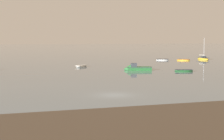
{
  "coord_description": "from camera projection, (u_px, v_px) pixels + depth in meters",
  "views": [
    {
      "loc": [
        -13.28,
        -41.72,
        7.12
      ],
      "look_at": [
        7.95,
        26.53,
        0.68
      ],
      "focal_mm": 56.32,
      "sensor_mm": 36.0,
      "label": 1
    }
  ],
  "objects": [
    {
      "name": "rowboat_moored_2",
      "position": [
        162.0,
        60.0,
        114.14
      ],
      "size": [
        4.43,
        2.74,
        0.66
      ],
      "rotation": [
        0.0,
        0.0,
        2.8
      ],
      "color": "white",
      "rests_on": "ground"
    },
    {
      "name": "rowboat_moored_4",
      "position": [
        82.0,
        66.0,
        87.69
      ],
      "size": [
        3.86,
        3.71,
        0.63
      ],
      "rotation": [
        0.0,
        0.0,
        0.75
      ],
      "color": "white",
      "rests_on": "ground"
    },
    {
      "name": "sailboat_moored_0",
      "position": [
        203.0,
        59.0,
        118.28
      ],
      "size": [
        2.84,
        7.04,
        7.69
      ],
      "rotation": [
        0.0,
        0.0,
        4.61
      ],
      "color": "gold",
      "rests_on": "ground"
    },
    {
      "name": "ground_plane",
      "position": [
        114.0,
        95.0,
        44.24
      ],
      "size": [
        800.0,
        800.0,
        0.0
      ],
      "primitive_type": "plane",
      "color": "slate"
    },
    {
      "name": "rowboat_moored_3",
      "position": [
        184.0,
        71.0,
        75.68
      ],
      "size": [
        4.28,
        2.45,
        0.64
      ],
      "rotation": [
        0.0,
        0.0,
        6.01
      ],
      "color": "#23602D",
      "rests_on": "ground"
    },
    {
      "name": "rowboat_moored_0",
      "position": [
        183.0,
        60.0,
        113.01
      ],
      "size": [
        4.29,
        3.67,
        0.67
      ],
      "rotation": [
        0.0,
        0.0,
        2.51
      ],
      "color": "gold",
      "rests_on": "ground"
    },
    {
      "name": "motorboat_moored_0",
      "position": [
        135.0,
        69.0,
        78.73
      ],
      "size": [
        6.64,
        3.9,
        2.39
      ],
      "rotation": [
        0.0,
        0.0,
        2.85
      ],
      "color": "#23602D",
      "rests_on": "ground"
    }
  ]
}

